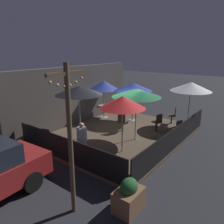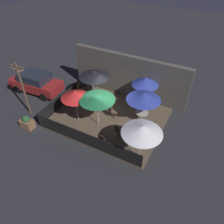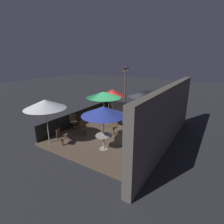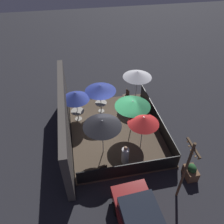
% 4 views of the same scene
% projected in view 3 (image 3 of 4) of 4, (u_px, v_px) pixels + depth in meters
% --- Properties ---
extents(ground_plane, '(60.00, 60.00, 0.00)m').
position_uv_depth(ground_plane, '(115.00, 134.00, 10.90)').
color(ground_plane, '#26262B').
extents(patio_deck, '(7.24, 5.78, 0.12)m').
position_uv_depth(patio_deck, '(115.00, 133.00, 10.89)').
color(patio_deck, brown).
rests_on(patio_deck, ground_plane).
extents(building_wall, '(8.84, 0.36, 3.28)m').
position_uv_depth(building_wall, '(168.00, 118.00, 8.82)').
color(building_wall, '#4C4742').
rests_on(building_wall, ground_plane).
extents(fence_front, '(7.04, 0.05, 0.95)m').
position_uv_depth(fence_front, '(80.00, 117.00, 12.18)').
color(fence_front, black).
rests_on(fence_front, patio_deck).
extents(fence_side_left, '(0.05, 5.58, 0.95)m').
position_uv_depth(fence_side_left, '(139.00, 110.00, 13.61)').
color(fence_side_left, black).
rests_on(fence_side_left, patio_deck).
extents(patio_umbrella_0, '(1.84, 1.84, 2.26)m').
position_uv_depth(patio_umbrella_0, '(142.00, 114.00, 7.83)').
color(patio_umbrella_0, '#B2B2B7').
rests_on(patio_umbrella_0, patio_deck).
extents(patio_umbrella_1, '(2.14, 2.14, 2.23)m').
position_uv_depth(patio_umbrella_1, '(103.00, 111.00, 8.26)').
color(patio_umbrella_1, '#B2B2B7').
rests_on(patio_umbrella_1, patio_deck).
extents(patio_umbrella_2, '(2.12, 2.12, 2.50)m').
position_uv_depth(patio_umbrella_2, '(144.00, 93.00, 10.99)').
color(patio_umbrella_2, '#B2B2B7').
rests_on(patio_umbrella_2, patio_deck).
extents(patio_umbrella_3, '(1.79, 1.79, 2.32)m').
position_uv_depth(patio_umbrella_3, '(112.00, 93.00, 12.21)').
color(patio_umbrella_3, '#B2B2B7').
rests_on(patio_umbrella_3, patio_deck).
extents(patio_umbrella_4, '(2.18, 2.18, 2.40)m').
position_uv_depth(patio_umbrella_4, '(104.00, 95.00, 10.91)').
color(patio_umbrella_4, '#B2B2B7').
rests_on(patio_umbrella_4, patio_deck).
extents(patio_umbrella_5, '(2.13, 2.13, 2.40)m').
position_uv_depth(patio_umbrella_5, '(45.00, 104.00, 8.86)').
color(patio_umbrella_5, '#B2B2B7').
rests_on(patio_umbrella_5, patio_deck).
extents(dining_table_0, '(0.90, 0.90, 0.72)m').
position_uv_depth(dining_table_0, '(140.00, 143.00, 8.26)').
color(dining_table_0, '#9E998E').
rests_on(dining_table_0, patio_deck).
extents(dining_table_1, '(0.82, 0.82, 0.76)m').
position_uv_depth(dining_table_1, '(104.00, 138.00, 8.69)').
color(dining_table_1, '#9E998E').
rests_on(dining_table_1, patio_deck).
extents(patio_chair_0, '(0.51, 0.51, 0.92)m').
position_uv_depth(patio_chair_0, '(84.00, 127.00, 10.29)').
color(patio_chair_0, '#4C3828').
rests_on(patio_chair_0, patio_deck).
extents(patio_chair_1, '(0.51, 0.51, 0.94)m').
position_uv_depth(patio_chair_1, '(74.00, 121.00, 11.17)').
color(patio_chair_1, '#4C3828').
rests_on(patio_chair_1, patio_deck).
extents(patio_chair_2, '(0.49, 0.49, 0.95)m').
position_uv_depth(patio_chair_2, '(114.00, 126.00, 10.42)').
color(patio_chair_2, '#4C3828').
rests_on(patio_chair_2, patio_deck).
extents(patio_chair_3, '(0.53, 0.53, 0.93)m').
position_uv_depth(patio_chair_3, '(61.00, 136.00, 9.06)').
color(patio_chair_3, '#4C3828').
rests_on(patio_chair_3, patio_deck).
extents(patio_chair_4, '(0.47, 0.47, 0.92)m').
position_uv_depth(patio_chair_4, '(155.00, 114.00, 12.67)').
color(patio_chair_4, '#4C3828').
rests_on(patio_chair_4, patio_deck).
extents(patron_0, '(0.57, 0.57, 1.27)m').
position_uv_depth(patron_0, '(134.00, 112.00, 12.85)').
color(patron_0, silver).
rests_on(patron_0, patio_deck).
extents(planter_box, '(0.83, 0.58, 0.95)m').
position_uv_depth(planter_box, '(109.00, 105.00, 15.83)').
color(planter_box, brown).
rests_on(planter_box, ground_plane).
extents(light_post, '(1.10, 0.12, 3.89)m').
position_uv_depth(light_post, '(125.00, 86.00, 15.45)').
color(light_post, brown).
rests_on(light_post, ground_plane).
extents(parked_car_0, '(4.14, 1.97, 1.62)m').
position_uv_depth(parked_car_0, '(155.00, 100.00, 15.82)').
color(parked_car_0, maroon).
rests_on(parked_car_0, ground_plane).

